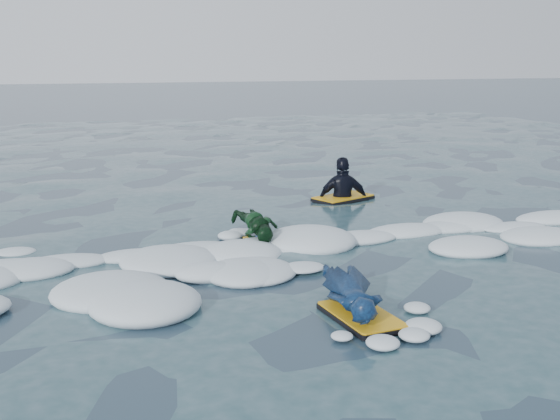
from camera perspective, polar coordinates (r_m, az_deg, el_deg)
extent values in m
plane|color=#162335|center=(8.21, 3.60, -5.68)|extent=(120.00, 120.00, 0.00)
cube|color=black|center=(7.03, 6.63, -8.64)|extent=(0.64, 1.02, 0.05)
cube|color=orange|center=(7.02, 6.63, -8.39)|extent=(0.62, 1.00, 0.02)
imported|color=navy|center=(7.18, 5.86, -6.65)|extent=(0.81, 1.53, 0.35)
cube|color=black|center=(9.58, -1.46, -2.81)|extent=(0.42, 0.75, 0.04)
cube|color=orange|center=(9.58, -1.46, -2.66)|extent=(0.41, 0.73, 0.01)
cube|color=blue|center=(9.57, -1.46, -2.61)|extent=(0.15, 0.70, 0.00)
imported|color=#103C17|center=(9.72, -1.79, -1.37)|extent=(0.56, 1.12, 0.42)
cube|color=black|center=(12.63, 5.14, 0.94)|extent=(1.24, 0.98, 0.05)
cube|color=orange|center=(12.63, 5.14, 1.11)|extent=(1.21, 0.95, 0.02)
imported|color=black|center=(12.65, 5.13, 0.63)|extent=(1.02, 0.60, 1.63)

